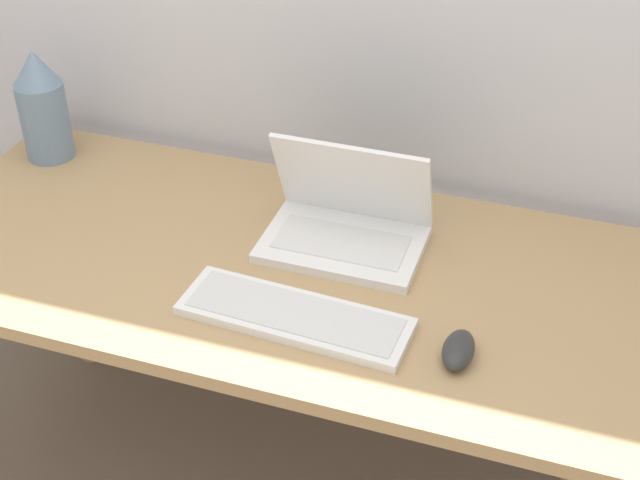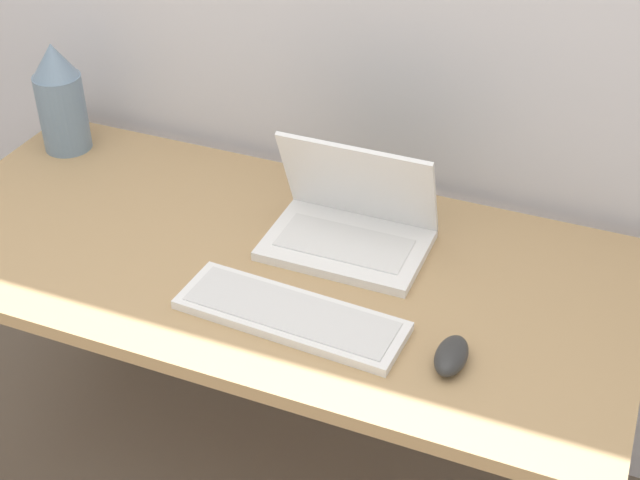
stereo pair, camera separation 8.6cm
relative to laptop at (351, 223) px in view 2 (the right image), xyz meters
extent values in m
cube|color=tan|center=(-0.14, -0.11, -0.06)|extent=(1.49, 0.70, 0.03)
cylinder|color=tan|center=(-0.83, 0.19, -0.43)|extent=(0.05, 0.05, 0.71)
cylinder|color=tan|center=(0.55, 0.19, -0.43)|extent=(0.05, 0.05, 0.71)
cube|color=white|center=(0.00, -0.02, -0.04)|extent=(0.32, 0.22, 0.02)
cube|color=silver|center=(0.00, -0.03, -0.03)|extent=(0.27, 0.12, 0.00)
cube|color=white|center=(0.00, 0.04, 0.07)|extent=(0.32, 0.09, 0.21)
cube|color=black|center=(0.00, 0.05, 0.08)|extent=(0.28, 0.07, 0.18)
cube|color=white|center=(-0.02, -0.27, -0.04)|extent=(0.44, 0.16, 0.02)
cube|color=silver|center=(-0.02, -0.27, -0.03)|extent=(0.40, 0.13, 0.00)
ellipsoid|color=#2D2D2D|center=(0.29, -0.27, -0.03)|extent=(0.06, 0.10, 0.04)
cylinder|color=slate|center=(-0.77, 0.12, 0.04)|extent=(0.11, 0.11, 0.19)
cone|color=slate|center=(-0.77, 0.12, 0.18)|extent=(0.11, 0.11, 0.08)
camera|label=1|loc=(0.43, -1.44, 1.02)|focal=50.00mm
camera|label=2|loc=(0.51, -1.41, 1.02)|focal=50.00mm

